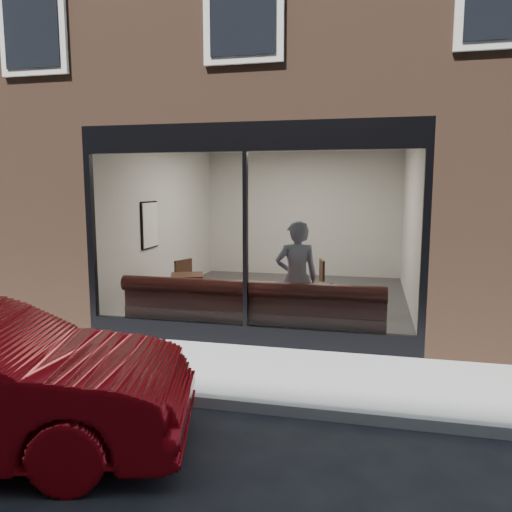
% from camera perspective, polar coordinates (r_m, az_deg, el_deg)
% --- Properties ---
extents(ground, '(120.00, 120.00, 0.00)m').
position_cam_1_polar(ground, '(5.63, -6.53, -16.42)').
color(ground, black).
rests_on(ground, ground).
extents(sidewalk_near, '(40.00, 2.00, 0.01)m').
position_cam_1_polar(sidewalk_near, '(6.50, -3.50, -12.87)').
color(sidewalk_near, gray).
rests_on(sidewalk_near, ground).
extents(kerb_near, '(40.00, 0.10, 0.12)m').
position_cam_1_polar(kerb_near, '(5.56, -6.72, -16.06)').
color(kerb_near, gray).
rests_on(kerb_near, ground).
extents(host_building_pier_left, '(2.50, 12.00, 3.20)m').
position_cam_1_polar(host_building_pier_left, '(13.96, -10.17, 4.94)').
color(host_building_pier_left, brown).
rests_on(host_building_pier_left, ground).
extents(host_building_pier_right, '(2.50, 12.00, 3.20)m').
position_cam_1_polar(host_building_pier_right, '(12.99, 21.97, 4.26)').
color(host_building_pier_right, brown).
rests_on(host_building_pier_right, ground).
extents(host_building_backfill, '(5.00, 6.00, 3.20)m').
position_cam_1_polar(host_building_backfill, '(15.93, 6.78, 5.37)').
color(host_building_backfill, brown).
rests_on(host_building_backfill, ground).
extents(cafe_floor, '(6.00, 6.00, 0.00)m').
position_cam_1_polar(cafe_floor, '(10.23, 2.91, -4.99)').
color(cafe_floor, '#2D2D30').
rests_on(cafe_floor, ground).
extents(cafe_ceiling, '(6.00, 6.00, 0.00)m').
position_cam_1_polar(cafe_ceiling, '(10.01, 3.04, 12.99)').
color(cafe_ceiling, white).
rests_on(cafe_ceiling, host_building_upper).
extents(cafe_wall_back, '(5.00, 0.00, 5.00)m').
position_cam_1_polar(cafe_wall_back, '(12.95, 5.31, 4.79)').
color(cafe_wall_back, silver).
rests_on(cafe_wall_back, ground).
extents(cafe_wall_left, '(0.00, 6.00, 6.00)m').
position_cam_1_polar(cafe_wall_left, '(10.72, -10.28, 4.03)').
color(cafe_wall_left, silver).
rests_on(cafe_wall_left, ground).
extents(cafe_wall_right, '(0.00, 6.00, 6.00)m').
position_cam_1_polar(cafe_wall_right, '(9.87, 17.38, 3.46)').
color(cafe_wall_right, silver).
rests_on(cafe_wall_right, ground).
extents(storefront_kick, '(5.00, 0.10, 0.30)m').
position_cam_1_polar(storefront_kick, '(7.41, -1.17, -9.03)').
color(storefront_kick, black).
rests_on(storefront_kick, ground).
extents(storefront_header, '(5.00, 0.10, 0.40)m').
position_cam_1_polar(storefront_header, '(7.12, -1.24, 13.48)').
color(storefront_header, black).
rests_on(storefront_header, host_building_upper).
extents(storefront_mullion, '(0.06, 0.10, 2.50)m').
position_cam_1_polar(storefront_mullion, '(7.13, -1.21, 1.80)').
color(storefront_mullion, black).
rests_on(storefront_mullion, storefront_kick).
extents(storefront_glass, '(4.80, 0.00, 4.80)m').
position_cam_1_polar(storefront_glass, '(7.10, -1.27, 1.77)').
color(storefront_glass, white).
rests_on(storefront_glass, storefront_kick).
extents(banquette, '(4.00, 0.55, 0.45)m').
position_cam_1_polar(banquette, '(7.76, -0.44, -7.65)').
color(banquette, '#361513').
rests_on(banquette, cafe_floor).
extents(person, '(0.75, 0.59, 1.80)m').
position_cam_1_polar(person, '(7.74, 4.65, -2.60)').
color(person, '#8D9CB6').
rests_on(person, cafe_floor).
extents(cafe_table_left, '(0.72, 0.72, 0.04)m').
position_cam_1_polar(cafe_table_left, '(8.97, -7.91, -2.22)').
color(cafe_table_left, black).
rests_on(cafe_table_left, cafe_floor).
extents(cafe_table_right, '(0.87, 0.87, 0.04)m').
position_cam_1_polar(cafe_table_right, '(8.04, 5.53, -3.37)').
color(cafe_table_right, black).
rests_on(cafe_table_right, cafe_floor).
extents(cafe_chair_left, '(0.58, 0.58, 0.04)m').
position_cam_1_polar(cafe_chair_left, '(9.72, -9.05, -4.45)').
color(cafe_chair_left, black).
rests_on(cafe_chair_left, cafe_floor).
extents(cafe_chair_right, '(0.49, 0.49, 0.04)m').
position_cam_1_polar(cafe_chair_right, '(9.53, 6.35, -4.65)').
color(cafe_chair_right, black).
rests_on(cafe_chair_right, cafe_floor).
extents(wall_poster, '(0.02, 0.64, 0.86)m').
position_cam_1_polar(wall_poster, '(9.93, -11.99, 3.49)').
color(wall_poster, white).
rests_on(wall_poster, cafe_wall_left).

